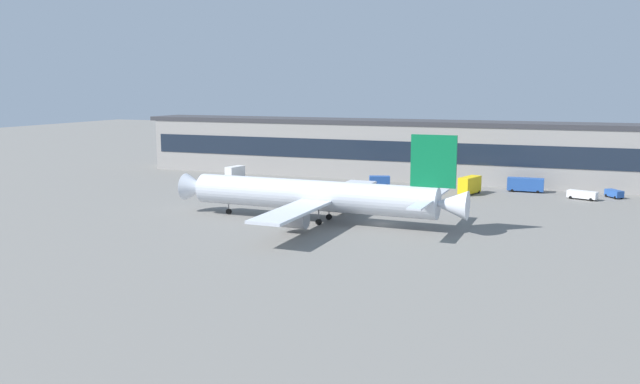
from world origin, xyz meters
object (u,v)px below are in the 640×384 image
at_px(follow_me_car, 614,193).
at_px(belt_loader, 582,194).
at_px(stair_truck, 235,172).
at_px(airliner, 317,196).
at_px(fuel_truck, 525,184).
at_px(catering_truck, 469,185).
at_px(crew_van, 380,180).

bearing_deg(follow_me_car, belt_loader, -144.20).
bearing_deg(stair_truck, belt_loader, 0.09).
relative_size(airliner, fuel_truck, 6.75).
xyz_separation_m(follow_me_car, fuel_truck, (-19.64, 1.65, 0.79)).
distance_m(catering_truck, follow_me_car, 32.32).
xyz_separation_m(airliner, follow_me_car, (53.27, 49.49, -3.89)).
height_order(airliner, stair_truck, airliner).
xyz_separation_m(airliner, crew_van, (-1.52, 47.33, -3.52)).
bearing_deg(airliner, catering_truck, 62.96).
xyz_separation_m(catering_truck, crew_van, (-23.24, 4.78, -0.83)).
bearing_deg(airliner, follow_me_car, 42.89).
relative_size(follow_me_car, stair_truck, 0.74).
bearing_deg(catering_truck, follow_me_car, 12.38).
bearing_deg(belt_loader, fuel_truck, 152.76).
relative_size(catering_truck, fuel_truck, 0.91).
xyz_separation_m(catering_truck, stair_truck, (-63.69, 1.85, -0.31)).
distance_m(follow_me_car, crew_van, 54.83).
height_order(belt_loader, follow_me_car, belt_loader).
bearing_deg(catering_truck, airliner, -117.04).
relative_size(airliner, follow_me_car, 12.16).
xyz_separation_m(catering_truck, fuel_truck, (11.90, 8.57, -0.41)).
height_order(catering_truck, follow_me_car, catering_truck).
bearing_deg(belt_loader, stair_truck, -179.91).
xyz_separation_m(airliner, catering_truck, (21.72, 42.56, -2.69)).
bearing_deg(follow_me_car, fuel_truck, 175.21).
height_order(follow_me_car, stair_truck, stair_truck).
distance_m(airliner, catering_truck, 47.86).
relative_size(airliner, crew_van, 10.11).
height_order(belt_loader, crew_van, crew_van).
relative_size(belt_loader, stair_truck, 1.06).
bearing_deg(crew_van, stair_truck, -175.87).
xyz_separation_m(belt_loader, crew_van, (-47.93, 2.79, 0.31)).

